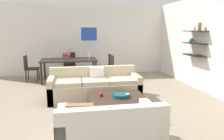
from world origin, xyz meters
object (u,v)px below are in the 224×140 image
Objects in this scene: candle_jar at (128,95)px; wine_glass_left_far at (48,56)px; decorative_bowl at (121,95)px; dining_chair_right_far at (107,64)px; loveseat_white at (109,131)px; wine_glass_head at (69,54)px; dining_table at (69,61)px; sofa_beige at (95,87)px; dining_chair_right_near at (109,66)px; wine_glass_right_far at (89,54)px; centerpiece_vase at (66,56)px; dining_chair_head at (70,63)px; apple_on_coffee_table at (101,94)px; wine_glass_right_near at (89,56)px; coffee_table at (117,106)px; dining_chair_left_far at (29,67)px.

wine_glass_left_far reaches higher than candle_jar.
dining_chair_right_far is (0.25, 3.46, 0.09)m from decorative_bowl.
loveseat_white is at bearing -74.50° from wine_glass_left_far.
dining_table is at bearing -90.00° from wine_glass_head.
dining_chair_right_near is at bearing 69.76° from sofa_beige.
decorative_bowl is 3.41m from wine_glass_right_far.
centerpiece_vase reaches higher than wine_glass_right_far.
dining_table is at bearing 107.67° from sofa_beige.
wine_glass_left_far reaches higher than dining_chair_head.
wine_glass_right_far is at bearing 89.97° from apple_on_coffee_table.
dining_chair_right_far is at bearing 90.00° from dining_chair_right_near.
loveseat_white is (-0.05, -2.47, 0.00)m from sofa_beige.
dining_chair_right_far is (0.13, 3.50, 0.09)m from candle_jar.
candle_jar is 3.50m from dining_chair_right_far.
wine_glass_right_near is at bearing 88.95° from loveseat_white.
dining_table reaches higher than coffee_table.
decorative_bowl is 0.41m from apple_on_coffee_table.
wine_glass_head is at bearing 155.95° from wine_glass_right_far.
centerpiece_vase is at bearing -169.87° from dining_chair_right_far.
coffee_table is at bearing -24.56° from apple_on_coffee_table.
loveseat_white is at bearing -67.80° from dining_chair_left_far.
coffee_table is 1.34× the size of dining_chair_right_near.
centerpiece_vase is at bearing -100.28° from wine_glass_head.
dining_chair_left_far is (-2.41, 3.46, 0.09)m from decorative_bowl.
sofa_beige is 11.81× the size of wine_glass_right_far.
decorative_bowl is 4.27m from dining_chair_head.
decorative_bowl is at bearing -62.27° from wine_glass_left_far.
coffee_table is at bearing -84.36° from wine_glass_right_near.
candle_jar is at bearing -73.87° from dining_chair_head.
wine_glass_left_far is 0.92× the size of wine_glass_right_far.
wine_glass_right_near is (0.03, 1.94, 0.56)m from sofa_beige.
wine_glass_left_far reaches higher than loveseat_white.
decorative_bowl reaches higher than coffee_table.
wine_glass_right_near is (0.00, 3.01, 0.43)m from apple_on_coffee_table.
dining_chair_left_far is 2.06m from wine_glass_right_far.
dining_chair_head is at bearing 106.13° from candle_jar.
wine_glass_right_far is at bearing -2.79° from dining_chair_left_far.
wine_glass_right_far reaches higher than candle_jar.
sofa_beige is at bearing 88.82° from loveseat_white.
apple_on_coffee_table is 0.10× the size of dining_chair_left_far.
wine_glass_right_near reaches higher than dining_table.
coffee_table is at bearing -96.31° from dining_chair_right_near.
coffee_table is at bearing 72.77° from loveseat_white.
candle_jar is 0.09× the size of dining_chair_head.
wine_glass_left_far reaches higher than sofa_beige.
wine_glass_right_far is (0.08, 4.65, 0.59)m from loveseat_white.
wine_glass_right_far is (0.00, 3.25, 0.46)m from apple_on_coffee_table.
wine_glass_left_far is (-0.69, 0.12, 0.19)m from dining_table.
dining_chair_head is at bearing 96.36° from loveseat_white.
wine_glass_right_near is at bearing -90.00° from wine_glass_right_far.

